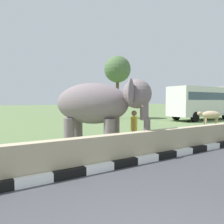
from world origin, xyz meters
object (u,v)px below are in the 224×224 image
elephant (101,105)px  cow_near (210,115)px  person_handler (134,128)px  bus_white (202,101)px

elephant → cow_near: elephant is taller
elephant → person_handler: (1.22, -0.69, -0.98)m
elephant → cow_near: (12.08, 2.92, -1.03)m
person_handler → cow_near: size_ratio=0.93×
elephant → cow_near: bearing=13.6°
elephant → person_handler: bearing=-29.5°
bus_white → cow_near: (-4.10, -3.72, -1.21)m
elephant → person_handler: size_ratio=2.32×
elephant → bus_white: 17.49m
person_handler → cow_near: 11.44m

